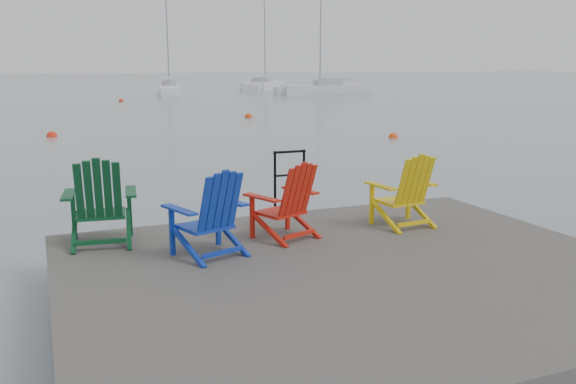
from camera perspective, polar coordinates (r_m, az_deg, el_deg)
name	(u,v)px	position (r m, az deg, el deg)	size (l,w,h in m)	color
ground	(356,312)	(6.63, 6.36, -11.06)	(400.00, 400.00, 0.00)	slate
dock	(357,281)	(6.50, 6.43, -8.24)	(6.00, 5.00, 1.40)	#302D2B
handrail	(290,176)	(8.57, 0.15, 1.54)	(0.48, 0.04, 0.90)	black
chair_green	(100,201)	(7.37, -17.20, -0.83)	(0.90, 0.85, 1.04)	#0B4020
chair_blue	(211,213)	(6.68, -7.24, -1.96)	(0.92, 0.87, 0.97)	#0F2E9F
chair_red	(287,200)	(7.31, -0.07, -0.80)	(0.90, 0.86, 0.94)	red
chair_yellow	(405,190)	(8.01, 10.93, 0.17)	(0.80, 0.75, 0.96)	gold
sailboat_near	(169,90)	(55.49, -11.04, 9.31)	(3.27, 7.26, 9.90)	white
sailboat_mid	(264,86)	(66.83, -2.28, 9.90)	(7.59, 9.44, 13.25)	white
sailboat_far	(324,90)	(55.44, 3.41, 9.50)	(7.85, 2.38, 10.81)	silver
buoy_a	(393,137)	(22.39, 9.81, 5.05)	(0.35, 0.35, 0.35)	#ED4A0D
buoy_b	(52,137)	(23.96, -21.22, 4.86)	(0.39, 0.39, 0.39)	red
buoy_c	(248,117)	(30.73, -3.73, 6.99)	(0.39, 0.39, 0.39)	red
buoy_d	(121,101)	(45.76, -15.34, 8.17)	(0.37, 0.37, 0.37)	red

